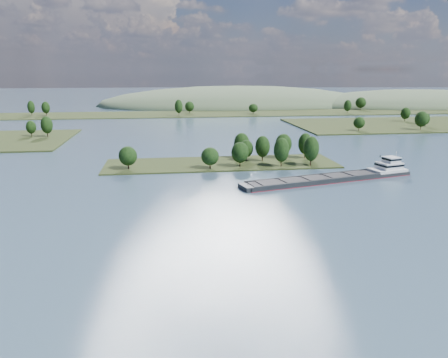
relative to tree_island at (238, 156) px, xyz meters
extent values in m
plane|color=#3D526A|center=(-7.42, -59.02, -3.78)|extent=(1800.00, 1800.00, 0.00)
cube|color=#253015|center=(-7.42, 0.98, -3.78)|extent=(100.00, 30.00, 1.20)
cylinder|color=black|center=(16.56, -9.42, -1.20)|extent=(0.50, 0.50, 3.96)
ellipsoid|color=black|center=(16.56, -9.42, 3.84)|extent=(6.55, 6.55, 10.19)
cylinder|color=black|center=(3.44, 11.64, -1.31)|extent=(0.50, 0.50, 3.75)
ellipsoid|color=black|center=(3.44, 11.64, 3.46)|extent=(7.20, 7.20, 9.65)
cylinder|color=black|center=(-0.60, -7.46, -1.48)|extent=(0.50, 0.50, 3.40)
ellipsoid|color=black|center=(-0.60, -7.46, 2.84)|extent=(7.32, 7.32, 8.75)
cylinder|color=black|center=(4.28, 4.56, -1.66)|extent=(0.50, 0.50, 3.05)
ellipsoid|color=black|center=(4.28, 4.56, 2.21)|extent=(6.20, 6.20, 7.84)
cylinder|color=black|center=(-13.36, -9.44, -1.74)|extent=(0.50, 0.50, 2.88)
ellipsoid|color=black|center=(-13.36, -9.44, 1.92)|extent=(7.37, 7.37, 7.41)
cylinder|color=black|center=(-46.54, -6.02, -1.64)|extent=(0.50, 0.50, 3.09)
ellipsoid|color=black|center=(-46.54, -6.02, 2.29)|extent=(7.45, 7.45, 7.94)
cylinder|color=black|center=(11.19, 2.52, -1.33)|extent=(0.50, 0.50, 3.70)
ellipsoid|color=black|center=(11.19, 2.52, 3.38)|extent=(6.57, 6.57, 9.53)
cylinder|color=black|center=(31.88, 6.29, -1.29)|extent=(0.50, 0.50, 3.79)
ellipsoid|color=black|center=(31.88, 6.29, 3.53)|extent=(6.36, 6.36, 9.75)
cylinder|color=black|center=(29.39, -9.36, -1.14)|extent=(0.50, 0.50, 4.09)
ellipsoid|color=black|center=(29.39, -9.36, 4.06)|extent=(6.61, 6.61, 10.51)
cylinder|color=black|center=(22.11, 7.71, -1.34)|extent=(0.50, 0.50, 3.68)
ellipsoid|color=black|center=(22.11, 7.71, 3.34)|extent=(7.55, 7.55, 9.47)
cylinder|color=black|center=(-101.35, 88.82, -0.97)|extent=(0.50, 0.50, 4.04)
ellipsoid|color=black|center=(-101.35, 88.82, 4.17)|extent=(6.99, 6.99, 10.38)
cylinder|color=black|center=(-111.59, 92.65, -1.44)|extent=(0.50, 0.50, 3.08)
ellipsoid|color=black|center=(-111.59, 92.65, 2.48)|extent=(5.93, 5.93, 7.93)
cylinder|color=black|center=(95.75, 89.76, -1.49)|extent=(0.50, 0.50, 2.98)
ellipsoid|color=black|center=(95.75, 89.76, 2.29)|extent=(7.36, 7.36, 7.66)
cylinder|color=black|center=(138.89, 88.60, -0.96)|extent=(0.50, 0.50, 4.05)
ellipsoid|color=black|center=(138.89, 88.60, 4.19)|extent=(8.68, 8.68, 10.41)
cylinder|color=black|center=(150.69, 102.35, -1.40)|extent=(0.50, 0.50, 3.17)
ellipsoid|color=black|center=(150.69, 102.35, 2.63)|extent=(5.66, 5.66, 8.14)
cylinder|color=black|center=(153.96, 134.93, -1.21)|extent=(0.50, 0.50, 3.55)
ellipsoid|color=black|center=(153.96, 134.93, 3.31)|extent=(7.49, 7.49, 9.13)
cube|color=#253015|center=(-7.42, 220.98, -3.78)|extent=(900.00, 60.00, 1.20)
cylinder|color=black|center=(-146.83, 219.96, -1.03)|extent=(0.50, 0.50, 4.30)
ellipsoid|color=black|center=(-146.83, 219.96, 4.43)|extent=(6.20, 6.20, 11.06)
cylinder|color=black|center=(136.19, 203.91, -1.16)|extent=(0.50, 0.50, 4.05)
ellipsoid|color=black|center=(136.19, 203.91, 3.98)|extent=(6.88, 6.88, 10.41)
cylinder|color=black|center=(-8.34, 223.87, -1.38)|extent=(0.50, 0.50, 3.60)
ellipsoid|color=black|center=(-8.34, 223.87, 3.19)|extent=(8.50, 8.50, 9.26)
cylinder|color=black|center=(163.03, 234.66, -1.10)|extent=(0.50, 0.50, 4.17)
ellipsoid|color=black|center=(163.03, 234.66, 4.20)|extent=(10.32, 10.32, 10.72)
cylinder|color=black|center=(-134.27, 218.51, -1.16)|extent=(0.50, 0.50, 4.05)
ellipsoid|color=black|center=(-134.27, 218.51, 3.99)|extent=(7.15, 7.15, 10.42)
cylinder|color=black|center=(49.14, 211.49, -1.68)|extent=(0.50, 0.50, 3.01)
ellipsoid|color=black|center=(49.14, 211.49, 2.14)|extent=(8.48, 8.48, 7.73)
cylinder|color=black|center=(-18.98, 203.40, -0.89)|extent=(0.50, 0.50, 4.60)
ellipsoid|color=black|center=(-18.98, 203.40, 4.96)|extent=(6.92, 6.92, 11.82)
ellipsoid|color=#485B3E|center=(252.58, 290.98, -3.78)|extent=(260.00, 140.00, 36.00)
ellipsoid|color=#485B3E|center=(52.58, 320.98, -3.78)|extent=(320.00, 160.00, 44.00)
cube|color=black|center=(29.07, -33.12, -3.36)|extent=(68.25, 24.85, 1.88)
cube|color=maroon|center=(29.07, -33.12, -3.74)|extent=(68.46, 25.06, 0.21)
cube|color=black|center=(21.43, -30.72, -2.16)|extent=(51.37, 13.18, 0.68)
cube|color=black|center=(23.46, -38.83, -2.16)|extent=(51.37, 13.18, 0.68)
cube|color=black|center=(22.45, -34.77, -2.29)|extent=(51.50, 19.88, 0.26)
cube|color=black|center=(4.25, -39.33, -2.04)|extent=(9.14, 8.65, 0.30)
cube|color=black|center=(13.35, -37.05, -2.04)|extent=(9.14, 8.65, 0.30)
cube|color=black|center=(22.45, -34.77, -2.04)|extent=(9.14, 8.65, 0.30)
cube|color=black|center=(31.55, -32.50, -2.04)|extent=(9.14, 8.65, 0.30)
cube|color=black|center=(40.65, -30.22, -2.04)|extent=(9.14, 8.65, 0.30)
cube|color=black|center=(-4.44, -41.51, -3.02)|extent=(4.35, 8.07, 1.71)
cylinder|color=black|center=(-3.61, -41.30, -1.82)|extent=(0.25, 0.25, 1.88)
cube|color=silver|center=(54.71, -26.69, -1.91)|extent=(15.23, 11.26, 1.02)
cube|color=silver|center=(55.54, -26.49, -0.20)|extent=(9.93, 8.69, 2.56)
cube|color=black|center=(55.54, -26.49, 0.14)|extent=(10.14, 8.90, 0.77)
cube|color=silver|center=(56.37, -26.28, 2.02)|extent=(6.21, 6.21, 1.88)
cube|color=black|center=(56.37, -26.28, 2.36)|extent=(6.41, 6.41, 0.68)
cube|color=silver|center=(56.37, -26.28, 3.04)|extent=(6.62, 6.62, 0.17)
cylinder|color=silver|center=(58.44, -25.76, 4.06)|extent=(0.21, 0.21, 2.22)
cylinder|color=black|center=(52.44, -24.63, 3.21)|extent=(0.52, 0.52, 1.02)
camera|label=1|loc=(-31.01, -183.52, 36.38)|focal=35.00mm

